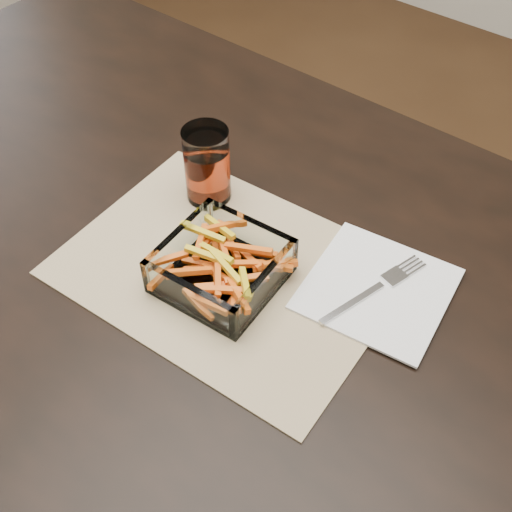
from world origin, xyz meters
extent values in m
plane|color=#331E0F|center=(0.00, 0.00, 0.00)|extent=(4.50, 4.50, 0.00)
cube|color=black|center=(0.00, 0.00, 0.73)|extent=(1.60, 0.90, 0.03)
cylinder|color=black|center=(-0.72, 0.37, 0.36)|extent=(0.06, 0.06, 0.72)
cube|color=tan|center=(0.09, -0.03, 0.75)|extent=(0.47, 0.36, 0.00)
cube|color=white|center=(0.10, -0.05, 0.76)|extent=(0.16, 0.16, 0.01)
cube|color=white|center=(0.10, 0.02, 0.78)|extent=(0.15, 0.02, 0.06)
cube|color=white|center=(0.11, -0.12, 0.78)|extent=(0.15, 0.02, 0.06)
cube|color=white|center=(0.03, -0.06, 0.78)|extent=(0.02, 0.15, 0.06)
cube|color=white|center=(0.17, -0.05, 0.78)|extent=(0.02, 0.15, 0.06)
cylinder|color=white|center=(-0.03, 0.07, 0.81)|extent=(0.07, 0.07, 0.12)
cylinder|color=red|center=(-0.03, 0.07, 0.80)|extent=(0.06, 0.06, 0.08)
cube|color=white|center=(0.28, 0.07, 0.76)|extent=(0.21, 0.21, 0.00)
cube|color=silver|center=(0.27, 0.02, 0.76)|extent=(0.04, 0.11, 0.00)
cube|color=silver|center=(0.29, 0.10, 0.76)|extent=(0.03, 0.04, 0.00)
cube|color=silver|center=(0.29, 0.13, 0.76)|extent=(0.01, 0.04, 0.00)
cube|color=silver|center=(0.29, 0.13, 0.76)|extent=(0.01, 0.04, 0.00)
cube|color=silver|center=(0.30, 0.13, 0.76)|extent=(0.01, 0.04, 0.00)
cube|color=silver|center=(0.31, 0.13, 0.76)|extent=(0.01, 0.04, 0.00)
camera|label=1|loc=(0.50, -0.47, 1.43)|focal=45.00mm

